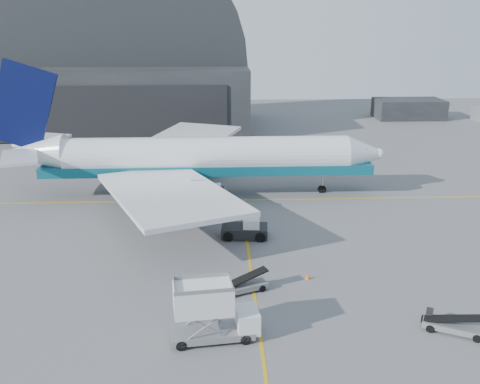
{
  "coord_description": "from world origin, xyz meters",
  "views": [
    {
      "loc": [
        -2.72,
        -39.81,
        20.75
      ],
      "look_at": [
        -0.61,
        9.42,
        4.5
      ],
      "focal_mm": 40.0,
      "sensor_mm": 36.0,
      "label": 1
    }
  ],
  "objects_px": {
    "belt_loader_b": "(453,325)",
    "belt_loader_a": "(241,286)",
    "airliner": "(192,158)",
    "pushback_tug": "(246,229)",
    "catering_truck": "(211,312)"
  },
  "relations": [
    {
      "from": "belt_loader_a",
      "to": "belt_loader_b",
      "type": "height_order",
      "value": "belt_loader_b"
    },
    {
      "from": "catering_truck",
      "to": "pushback_tug",
      "type": "bearing_deg",
      "value": 72.45
    },
    {
      "from": "belt_loader_a",
      "to": "belt_loader_b",
      "type": "relative_size",
      "value": 1.01
    },
    {
      "from": "airliner",
      "to": "belt_loader_a",
      "type": "xyz_separation_m",
      "value": [
        4.85,
        -24.57,
        -4.09
      ]
    },
    {
      "from": "airliner",
      "to": "pushback_tug",
      "type": "bearing_deg",
      "value": -66.67
    },
    {
      "from": "catering_truck",
      "to": "belt_loader_a",
      "type": "distance_m",
      "value": 6.97
    },
    {
      "from": "belt_loader_b",
      "to": "belt_loader_a",
      "type": "bearing_deg",
      "value": -177.77
    },
    {
      "from": "pushback_tug",
      "to": "belt_loader_b",
      "type": "height_order",
      "value": "pushback_tug"
    },
    {
      "from": "airliner",
      "to": "belt_loader_a",
      "type": "relative_size",
      "value": 10.68
    },
    {
      "from": "airliner",
      "to": "belt_loader_b",
      "type": "relative_size",
      "value": 10.79
    },
    {
      "from": "catering_truck",
      "to": "belt_loader_a",
      "type": "height_order",
      "value": "catering_truck"
    },
    {
      "from": "airliner",
      "to": "catering_truck",
      "type": "distance_m",
      "value": 31.18
    },
    {
      "from": "pushback_tug",
      "to": "belt_loader_b",
      "type": "bearing_deg",
      "value": -47.06
    },
    {
      "from": "catering_truck",
      "to": "pushback_tug",
      "type": "height_order",
      "value": "catering_truck"
    },
    {
      "from": "pushback_tug",
      "to": "belt_loader_a",
      "type": "height_order",
      "value": "pushback_tug"
    }
  ]
}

